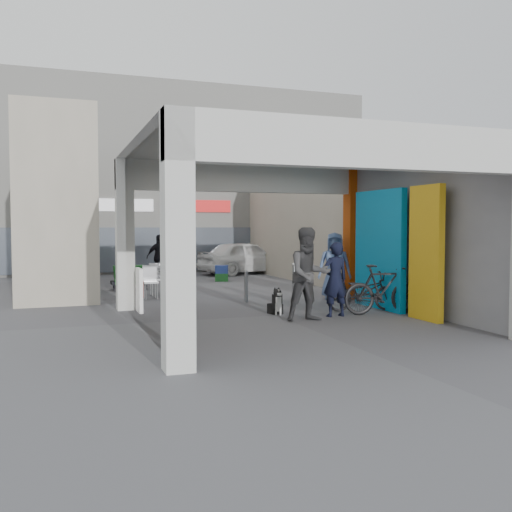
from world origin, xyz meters
name	(u,v)px	position (x,y,z in m)	size (l,w,h in m)	color
ground	(276,315)	(0.00, 0.00, 0.00)	(90.00, 90.00, 0.00)	#535358
arcade_canopy	(315,209)	(0.54, -0.82, 2.30)	(6.40, 6.45, 6.40)	silver
far_building	(161,180)	(0.00, 13.99, 3.99)	(18.00, 4.08, 8.00)	silver
plaza_bldg_left	(55,209)	(-4.50, 7.50, 2.50)	(2.00, 9.00, 5.00)	#B9AD99
plaza_bldg_right	(315,211)	(4.50, 7.50, 2.50)	(2.00, 9.00, 5.00)	#B9AD99
bollard_left	(186,288)	(-1.50, 2.23, 0.43)	(0.09, 0.09, 0.85)	gray
bollard_center	(246,286)	(0.07, 2.28, 0.41)	(0.09, 0.09, 0.81)	gray
bollard_right	(294,282)	(1.46, 2.40, 0.47)	(0.09, 0.09, 0.95)	gray
advert_board_near	(179,319)	(-2.75, -2.80, 0.51)	(0.20, 0.55, 1.00)	white
advert_board_far	(140,290)	(-2.75, 1.50, 0.51)	(0.11, 0.55, 1.00)	white
cafe_set	(165,285)	(-1.65, 4.24, 0.32)	(1.49, 1.20, 0.90)	#97979C
produce_stand	(130,280)	(-2.39, 6.14, 0.29)	(1.13, 0.61, 0.74)	black
crate_stack	(222,273)	(1.03, 7.88, 0.28)	(0.54, 0.47, 0.56)	#165018
border_collie	(276,303)	(0.06, 0.15, 0.24)	(0.23, 0.44, 0.61)	black
man_with_dog	(335,279)	(1.15, -0.56, 0.81)	(0.59, 0.39, 1.61)	black
man_back_turned	(309,274)	(0.37, -0.88, 0.96)	(0.94, 0.73, 1.93)	#3B3B3E
man_elderly	(334,266)	(2.46, 2.02, 0.89)	(0.87, 0.57, 1.79)	#5874AB
man_crates	(160,257)	(-0.91, 9.29, 0.82)	(0.96, 0.40, 1.65)	black
bicycle_front	(363,291)	(2.12, -0.05, 0.45)	(0.60, 1.72, 0.90)	black
bicycle_rear	(383,289)	(2.30, -0.61, 0.55)	(0.52, 1.84, 1.11)	black
white_van	(245,257)	(2.81, 10.57, 0.68)	(1.60, 3.97, 1.35)	white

